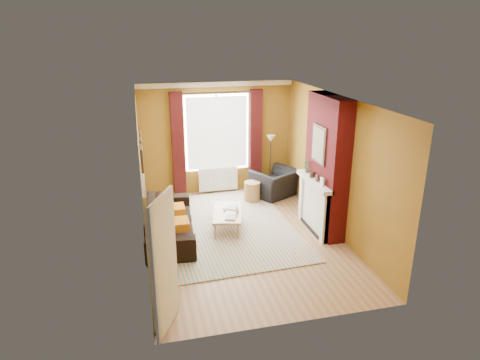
# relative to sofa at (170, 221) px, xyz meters

# --- Properties ---
(ground) EXTENTS (5.50, 5.50, 0.00)m
(ground) POSITION_rel_sofa_xyz_m (1.42, -0.41, -0.34)
(ground) COLOR brown
(ground) RESTS_ON ground
(room_walls) EXTENTS (3.82, 5.54, 2.83)m
(room_walls) POSITION_rel_sofa_xyz_m (2.06, -0.14, 1.04)
(room_walls) COLOR brown
(room_walls) RESTS_ON ground
(striped_rug) EXTENTS (3.00, 4.04, 0.02)m
(striped_rug) POSITION_rel_sofa_xyz_m (1.14, 0.16, -0.33)
(striped_rug) COLOR teal
(striped_rug) RESTS_ON ground
(sofa) EXTENTS (1.07, 2.39, 0.68)m
(sofa) POSITION_rel_sofa_xyz_m (0.00, 0.00, 0.00)
(sofa) COLOR black
(sofa) RESTS_ON ground
(armchair) EXTENTS (1.35, 1.30, 0.68)m
(armchair) POSITION_rel_sofa_xyz_m (2.76, 1.64, -0.00)
(armchair) COLOR black
(armchair) RESTS_ON ground
(coffee_table) EXTENTS (0.82, 1.24, 0.38)m
(coffee_table) POSITION_rel_sofa_xyz_m (1.20, 0.09, -0.00)
(coffee_table) COLOR tan
(coffee_table) RESTS_ON ground
(wicker_stool) EXTENTS (0.50, 0.50, 0.48)m
(wicker_stool) POSITION_rel_sofa_xyz_m (2.11, 1.44, -0.10)
(wicker_stool) COLOR olive
(wicker_stool) RESTS_ON ground
(floor_lamp) EXTENTS (0.24, 0.24, 1.49)m
(floor_lamp) POSITION_rel_sofa_xyz_m (2.73, 1.98, 0.83)
(floor_lamp) COLOR black
(floor_lamp) RESTS_ON ground
(book_a) EXTENTS (0.29, 0.33, 0.03)m
(book_a) POSITION_rel_sofa_xyz_m (1.12, -0.19, 0.05)
(book_a) COLOR #999999
(book_a) RESTS_ON coffee_table
(book_b) EXTENTS (0.31, 0.34, 0.02)m
(book_b) POSITION_rel_sofa_xyz_m (1.26, 0.32, 0.05)
(book_b) COLOR #999999
(book_b) RESTS_ON coffee_table
(mug) EXTENTS (0.10, 0.10, 0.09)m
(mug) POSITION_rel_sofa_xyz_m (1.39, -0.02, 0.08)
(mug) COLOR #999999
(mug) RESTS_ON coffee_table
(tv_remote) EXTENTS (0.06, 0.15, 0.02)m
(tv_remote) POSITION_rel_sofa_xyz_m (1.16, 0.17, 0.05)
(tv_remote) COLOR #28282B
(tv_remote) RESTS_ON coffee_table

